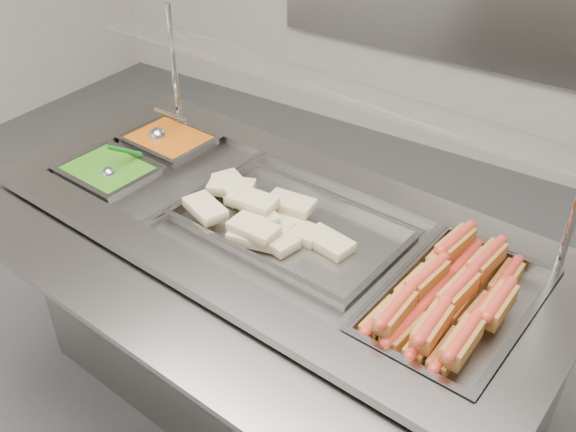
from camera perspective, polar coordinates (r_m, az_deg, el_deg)
The scene contains 11 objects.
steam_counter at distance 2.23m, azimuth -0.99°, elevation -9.19°, with size 1.88×0.95×0.87m.
tray_rail at distance 1.72m, azimuth -11.74°, elevation -8.77°, with size 1.76×0.50×0.05m.
sneeze_guard at distance 1.93m, azimuth 2.84°, elevation 11.48°, with size 1.62×0.41×0.43m.
pan_hotdogs at distance 1.74m, azimuth 14.64°, elevation -8.24°, with size 0.37×0.56×0.10m.
pan_wraps at distance 1.94m, azimuth 0.22°, elevation -1.25°, with size 0.69×0.44×0.07m.
pan_beans at distance 2.44m, azimuth -10.46°, elevation 6.01°, with size 0.31×0.26×0.10m.
pan_peas at distance 2.29m, azimuth -15.58°, elevation 3.21°, with size 0.31×0.26×0.10m.
hotdogs_in_buns at distance 1.71m, azimuth 14.09°, elevation -6.89°, with size 0.29×0.51×0.11m.
tortilla_wraps at distance 1.96m, azimuth -2.49°, elevation 0.25°, with size 0.56×0.30×0.09m.
ladle at distance 2.44m, azimuth -11.44°, elevation 7.08°, with size 0.07×0.19×0.15m.
serving_spoon at distance 2.24m, azimuth -15.41°, elevation 3.96°, with size 0.05×0.17×0.13m.
Camera 1 is at (0.80, -1.00, 2.00)m, focal length 40.00 mm.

